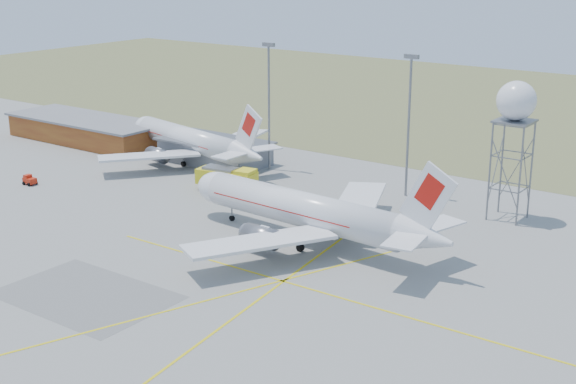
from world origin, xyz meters
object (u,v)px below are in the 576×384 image
Objects in this scene: airliner_far at (192,141)px; fire_truck at (228,180)px; airliner_main at (306,211)px; radar_tower at (513,143)px; baggage_tug at (30,181)px.

airliner_far reaches higher than fire_truck.
radar_tower is (16.57, 23.11, 6.37)m from airliner_main.
airliner_main is at bearing 5.40° from baggage_tug.
radar_tower is at bearing -122.09° from airliner_main.
baggage_tug is (-48.46, -4.27, -3.40)m from airliner_main.
airliner_main is 48.76m from baggage_tug.
radar_tower reaches higher than fire_truck.
airliner_main is 29.14m from radar_tower.
airliner_far is 18.73m from fire_truck.
airliner_far is at bearing 66.73° from baggage_tug.
airliner_main is 1.09× the size of airliner_far.
fire_truck is at bearing 161.54° from airliner_far.
radar_tower is 71.23m from baggage_tug.
fire_truck is 30.82m from baggage_tug.
airliner_main is at bearing -125.63° from radar_tower.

